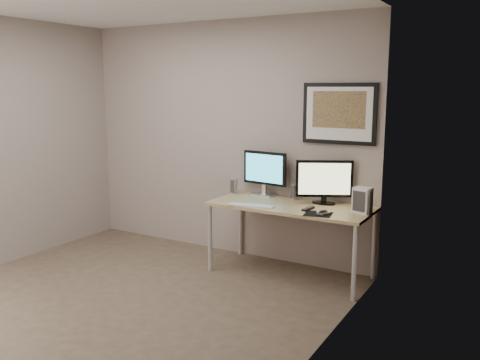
{
  "coord_description": "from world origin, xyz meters",
  "views": [
    {
      "loc": [
        3.02,
        -3.15,
        1.88
      ],
      "look_at": [
        0.56,
        1.1,
        0.98
      ],
      "focal_mm": 38.0,
      "sensor_mm": 36.0,
      "label": 1
    }
  ],
  "objects_px": {
    "monitor_tv": "(324,181)",
    "keyboard": "(251,206)",
    "speaker_right": "(294,191)",
    "desk": "(291,211)",
    "speaker_left": "(234,186)",
    "monitor_large": "(265,171)",
    "framed_art": "(339,114)",
    "fan_unit": "(362,200)"
  },
  "relations": [
    {
      "from": "monitor_tv",
      "to": "keyboard",
      "type": "distance_m",
      "value": 0.77
    },
    {
      "from": "speaker_right",
      "to": "desk",
      "type": "bearing_deg",
      "value": -69.95
    },
    {
      "from": "desk",
      "to": "speaker_left",
      "type": "xyz_separation_m",
      "value": [
        -0.76,
        0.17,
        0.15
      ]
    },
    {
      "from": "monitor_large",
      "to": "desk",
      "type": "bearing_deg",
      "value": -24.29
    },
    {
      "from": "framed_art",
      "to": "keyboard",
      "type": "distance_m",
      "value": 1.25
    },
    {
      "from": "framed_art",
      "to": "speaker_right",
      "type": "relative_size",
      "value": 4.58
    },
    {
      "from": "framed_art",
      "to": "monitor_large",
      "type": "xyz_separation_m",
      "value": [
        -0.78,
        -0.08,
        -0.63
      ]
    },
    {
      "from": "fan_unit",
      "to": "monitor_tv",
      "type": "bearing_deg",
      "value": 172.58
    },
    {
      "from": "speaker_left",
      "to": "speaker_right",
      "type": "height_order",
      "value": "speaker_left"
    },
    {
      "from": "framed_art",
      "to": "monitor_tv",
      "type": "relative_size",
      "value": 1.46
    },
    {
      "from": "speaker_left",
      "to": "keyboard",
      "type": "bearing_deg",
      "value": -38.13
    },
    {
      "from": "speaker_right",
      "to": "keyboard",
      "type": "distance_m",
      "value": 0.56
    },
    {
      "from": "monitor_tv",
      "to": "speaker_right",
      "type": "height_order",
      "value": "monitor_tv"
    },
    {
      "from": "monitor_tv",
      "to": "fan_unit",
      "type": "xyz_separation_m",
      "value": [
        0.44,
        -0.17,
        -0.12
      ]
    },
    {
      "from": "framed_art",
      "to": "keyboard",
      "type": "relative_size",
      "value": 1.65
    },
    {
      "from": "desk",
      "to": "keyboard",
      "type": "height_order",
      "value": "keyboard"
    },
    {
      "from": "monitor_large",
      "to": "monitor_tv",
      "type": "relative_size",
      "value": 1.01
    },
    {
      "from": "desk",
      "to": "fan_unit",
      "type": "relative_size",
      "value": 6.66
    },
    {
      "from": "speaker_left",
      "to": "keyboard",
      "type": "height_order",
      "value": "speaker_left"
    },
    {
      "from": "speaker_left",
      "to": "speaker_right",
      "type": "bearing_deg",
      "value": 12.0
    },
    {
      "from": "desk",
      "to": "speaker_left",
      "type": "distance_m",
      "value": 0.79
    },
    {
      "from": "desk",
      "to": "monitor_tv",
      "type": "distance_m",
      "value": 0.45
    },
    {
      "from": "monitor_large",
      "to": "speaker_left",
      "type": "height_order",
      "value": "monitor_large"
    },
    {
      "from": "monitor_large",
      "to": "speaker_left",
      "type": "xyz_separation_m",
      "value": [
        -0.33,
        -0.08,
        -0.18
      ]
    },
    {
      "from": "desk",
      "to": "monitor_tv",
      "type": "xyz_separation_m",
      "value": [
        0.27,
        0.19,
        0.3
      ]
    },
    {
      "from": "monitor_tv",
      "to": "speaker_left",
      "type": "xyz_separation_m",
      "value": [
        -1.03,
        -0.01,
        -0.15
      ]
    },
    {
      "from": "monitor_large",
      "to": "monitor_tv",
      "type": "distance_m",
      "value": 0.7
    },
    {
      "from": "desk",
      "to": "speaker_right",
      "type": "bearing_deg",
      "value": 106.92
    },
    {
      "from": "monitor_large",
      "to": "speaker_right",
      "type": "bearing_deg",
      "value": 4.48
    },
    {
      "from": "desk",
      "to": "monitor_tv",
      "type": "bearing_deg",
      "value": 34.46
    },
    {
      "from": "monitor_large",
      "to": "monitor_tv",
      "type": "height_order",
      "value": "monitor_large"
    },
    {
      "from": "desk",
      "to": "framed_art",
      "type": "height_order",
      "value": "framed_art"
    },
    {
      "from": "monitor_tv",
      "to": "desk",
      "type": "bearing_deg",
      "value": -173.0
    },
    {
      "from": "framed_art",
      "to": "speaker_left",
      "type": "distance_m",
      "value": 1.38
    },
    {
      "from": "monitor_tv",
      "to": "speaker_right",
      "type": "xyz_separation_m",
      "value": [
        -0.34,
        0.06,
        -0.15
      ]
    },
    {
      "from": "desk",
      "to": "monitor_tv",
      "type": "height_order",
      "value": "monitor_tv"
    },
    {
      "from": "monitor_large",
      "to": "fan_unit",
      "type": "distance_m",
      "value": 1.17
    },
    {
      "from": "framed_art",
      "to": "desk",
      "type": "bearing_deg",
      "value": -136.54
    },
    {
      "from": "monitor_tv",
      "to": "speaker_right",
      "type": "distance_m",
      "value": 0.38
    },
    {
      "from": "speaker_left",
      "to": "speaker_right",
      "type": "relative_size",
      "value": 1.03
    },
    {
      "from": "monitor_large",
      "to": "keyboard",
      "type": "relative_size",
      "value": 1.14
    },
    {
      "from": "framed_art",
      "to": "speaker_left",
      "type": "relative_size",
      "value": 4.44
    }
  ]
}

